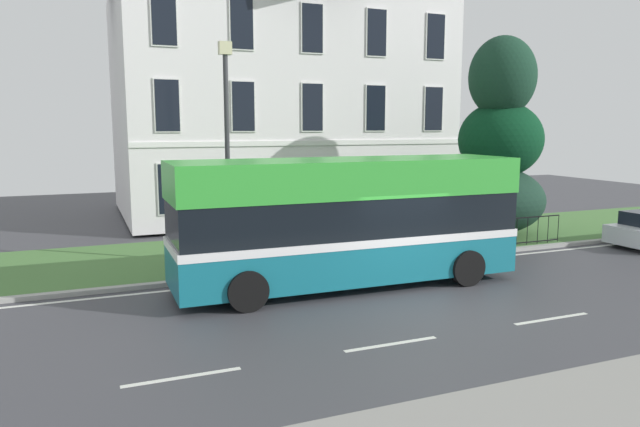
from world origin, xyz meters
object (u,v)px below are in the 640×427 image
at_px(georgian_townhouse, 275,86).
at_px(street_lamp_post, 227,139).
at_px(single_decker_bus, 347,220).
at_px(evergreen_tree, 495,158).

relative_size(georgian_townhouse, street_lamp_post, 2.29).
distance_m(georgian_townhouse, single_decker_bus, 14.64).
height_order(georgian_townhouse, street_lamp_post, georgian_townhouse).
height_order(evergreen_tree, single_decker_bus, evergreen_tree).
xyz_separation_m(georgian_townhouse, street_lamp_post, (-4.90, -10.56, -2.26)).
xyz_separation_m(georgian_townhouse, single_decker_bus, (-2.54, -13.76, -4.32)).
relative_size(georgian_townhouse, evergreen_tree, 2.02).
relative_size(evergreen_tree, street_lamp_post, 1.13).
distance_m(single_decker_bus, street_lamp_post, 4.48).
bearing_deg(single_decker_bus, georgian_townhouse, 80.21).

